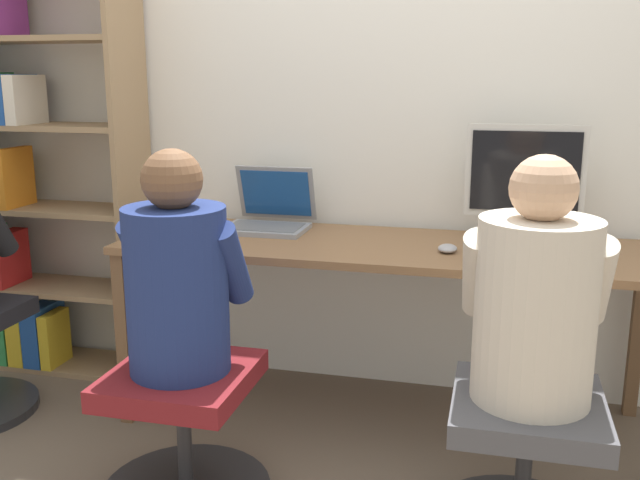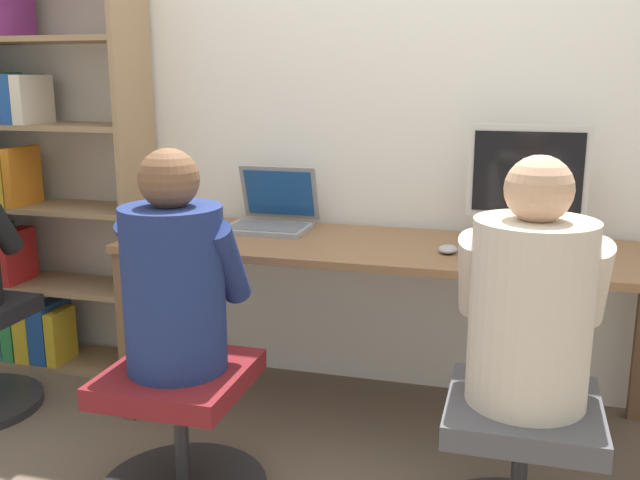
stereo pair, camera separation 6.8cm
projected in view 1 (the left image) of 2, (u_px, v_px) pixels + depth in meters
ground_plane at (367, 456)px, 2.62m from camera, size 14.00×14.00×0.00m
wall_back at (402, 92)px, 2.99m from camera, size 10.00×0.05×2.60m
desk at (385, 261)px, 2.77m from camera, size 2.06×0.64×0.73m
desktop_monitor at (524, 180)px, 2.74m from camera, size 0.45×0.17×0.46m
laptop at (269, 216)px, 3.02m from camera, size 0.34×0.33×0.26m
keyboard at (530, 255)px, 2.53m from camera, size 0.43×0.16×0.03m
computer_mouse_by_keyboard at (448, 248)px, 2.62m from camera, size 0.07×0.09×0.03m
office_chair_left at (524, 464)px, 2.12m from camera, size 0.56×0.56×0.45m
office_chair_right at (184, 430)px, 2.32m from camera, size 0.56×0.56×0.45m
person_at_monitor at (536, 298)px, 2.01m from camera, size 0.42×0.36×0.71m
person_at_laptop at (177, 277)px, 2.21m from camera, size 0.39×0.35×0.70m
bookshelf at (10, 173)px, 3.27m from camera, size 0.95×0.32×1.91m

